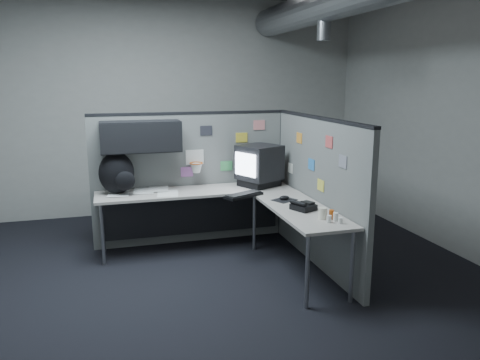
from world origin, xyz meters
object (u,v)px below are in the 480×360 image
object	(u,v)px
phone	(303,206)
monitor	(259,165)
backpack	(117,174)
keyboard	(244,195)
desk	(222,204)

from	to	relation	value
phone	monitor	bearing A→B (deg)	79.42
monitor	backpack	distance (m)	1.68
backpack	keyboard	bearing A→B (deg)	-33.28
backpack	monitor	bearing A→B (deg)	-13.63
desk	monitor	world-z (taller)	monitor
desk	monitor	size ratio (longest dim) A/B	3.93
keyboard	phone	distance (m)	0.80
desk	keyboard	bearing A→B (deg)	-39.30
keyboard	phone	xyz separation A→B (m)	(0.42, -0.68, 0.02)
keyboard	backpack	world-z (taller)	backpack
phone	backpack	bearing A→B (deg)	131.10
monitor	keyboard	world-z (taller)	monitor
monitor	phone	xyz separation A→B (m)	(0.08, -1.15, -0.22)
monitor	backpack	bearing A→B (deg)	-162.87
backpack	phone	bearing A→B (deg)	-46.38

